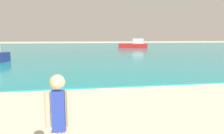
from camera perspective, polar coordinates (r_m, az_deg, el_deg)
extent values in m
cube|color=teal|center=(38.04, -6.92, 5.29)|extent=(160.00, 60.00, 0.06)
cube|color=#233899|center=(2.93, -14.79, -11.89)|extent=(0.18, 0.12, 0.57)
sphere|color=#DDAD84|center=(2.82, -15.10, -4.11)|extent=(0.21, 0.21, 0.21)
cylinder|color=#DDAD84|center=(2.90, -11.99, -11.34)|extent=(0.08, 0.08, 0.51)
cylinder|color=#DDAD84|center=(2.94, -17.59, -11.25)|extent=(0.08, 0.08, 0.51)
cube|color=red|center=(37.18, 5.93, 5.92)|extent=(5.36, 3.41, 0.82)
cube|color=silver|center=(37.07, 7.38, 7.23)|extent=(2.13, 1.74, 0.92)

